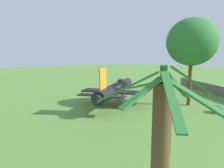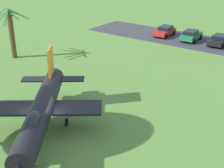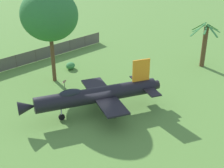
# 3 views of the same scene
# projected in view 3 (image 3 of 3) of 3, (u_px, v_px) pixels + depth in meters

# --- Properties ---
(ground_plane) EXTENTS (200.00, 200.00, 0.00)m
(ground_plane) POSITION_uv_depth(u_px,v_px,m) (98.00, 113.00, 30.49)
(ground_plane) COLOR #568438
(display_jet) EXTENTS (9.74, 12.51, 4.94)m
(display_jet) POSITION_uv_depth(u_px,v_px,m) (94.00, 95.00, 29.51)
(display_jet) COLOR black
(display_jet) RESTS_ON ground_plane
(shade_tree) EXTENTS (5.94, 6.38, 10.74)m
(shade_tree) POSITION_uv_depth(u_px,v_px,m) (49.00, 15.00, 33.95)
(shade_tree) COLOR brown
(shade_tree) RESTS_ON ground_plane
(palm_tree) EXTENTS (3.98, 3.72, 5.84)m
(palm_tree) POSITION_uv_depth(u_px,v_px,m) (204.00, 45.00, 40.23)
(palm_tree) COLOR brown
(palm_tree) RESTS_ON ground_plane
(perimeter_fence) EXTENTS (25.13, 15.88, 1.74)m
(perimeter_fence) POSITION_uv_depth(u_px,v_px,m) (16.00, 61.00, 40.62)
(perimeter_fence) COLOR #4C4238
(perimeter_fence) RESTS_ON ground_plane
(shrub_near_fence) EXTENTS (1.35, 1.13, 0.87)m
(shrub_near_fence) POSITION_uv_depth(u_px,v_px,m) (70.00, 66.00, 40.40)
(shrub_near_fence) COLOR #387F3D
(shrub_near_fence) RESTS_ON ground_plane
(info_plaque) EXTENTS (0.66, 0.49, 1.14)m
(info_plaque) POSITION_uv_depth(u_px,v_px,m) (64.00, 83.00, 34.72)
(info_plaque) COLOR #333333
(info_plaque) RESTS_ON ground_plane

